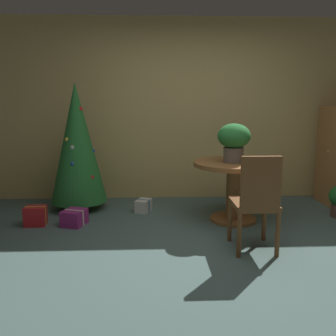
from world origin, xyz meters
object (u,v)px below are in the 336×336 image
(flower_vase, at_px, (234,139))
(gift_box_red, at_px, (35,216))
(gift_box_cream, at_px, (143,206))
(gift_box_purple, at_px, (74,218))
(wooden_chair_near, at_px, (256,199))
(holiday_tree, at_px, (77,143))
(round_dining_table, at_px, (234,180))

(flower_vase, distance_m, gift_box_red, 2.48)
(flower_vase, height_order, gift_box_cream, flower_vase)
(gift_box_cream, bearing_deg, gift_box_purple, -148.48)
(gift_box_purple, bearing_deg, gift_box_cream, 31.52)
(wooden_chair_near, height_order, gift_box_cream, wooden_chair_near)
(holiday_tree, relative_size, gift_box_cream, 6.18)
(gift_box_cream, bearing_deg, round_dining_table, -20.02)
(wooden_chair_near, relative_size, holiday_tree, 0.57)
(holiday_tree, xyz_separation_m, gift_box_purple, (0.06, -0.66, -0.80))
(holiday_tree, bearing_deg, gift_box_cream, -11.27)
(flower_vase, height_order, wooden_chair_near, flower_vase)
(flower_vase, height_order, gift_box_purple, flower_vase)
(round_dining_table, distance_m, wooden_chair_near, 0.94)
(gift_box_purple, bearing_deg, flower_vase, 1.57)
(wooden_chair_near, distance_m, gift_box_cream, 1.79)
(flower_vase, bearing_deg, round_dining_table, 53.45)
(round_dining_table, relative_size, gift_box_purple, 2.97)
(round_dining_table, distance_m, gift_box_purple, 1.94)
(round_dining_table, xyz_separation_m, gift_box_purple, (-1.89, -0.09, -0.42))
(holiday_tree, xyz_separation_m, gift_box_red, (-0.39, -0.65, -0.78))
(flower_vase, relative_size, gift_box_cream, 1.67)
(holiday_tree, xyz_separation_m, gift_box_cream, (0.86, -0.17, -0.81))
(gift_box_cream, bearing_deg, wooden_chair_near, -50.77)
(flower_vase, relative_size, wooden_chair_near, 0.48)
(round_dining_table, xyz_separation_m, wooden_chair_near, (0.00, -0.94, 0.01))
(round_dining_table, relative_size, gift_box_red, 4.06)
(round_dining_table, bearing_deg, flower_vase, -126.55)
(flower_vase, relative_size, gift_box_red, 1.89)
(gift_box_red, bearing_deg, wooden_chair_near, -20.25)
(round_dining_table, height_order, gift_box_purple, round_dining_table)
(round_dining_table, height_order, holiday_tree, holiday_tree)
(holiday_tree, distance_m, gift_box_purple, 1.04)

